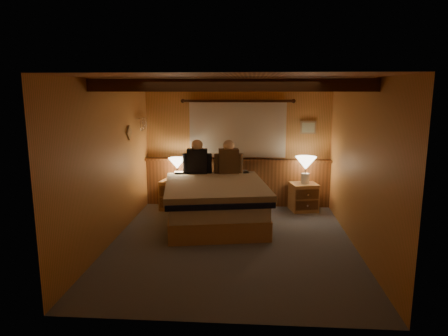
# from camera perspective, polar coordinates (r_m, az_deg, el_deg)

# --- Properties ---
(floor) EXTENTS (4.20, 4.20, 0.00)m
(floor) POSITION_cam_1_polar(r_m,az_deg,el_deg) (6.08, 1.13, -10.67)
(floor) COLOR #575D67
(floor) RESTS_ON ground
(ceiling) EXTENTS (4.20, 4.20, 0.00)m
(ceiling) POSITION_cam_1_polar(r_m,az_deg,el_deg) (5.65, 1.22, 12.59)
(ceiling) COLOR #CE874D
(ceiling) RESTS_ON wall_back
(wall_back) EXTENTS (3.60, 0.00, 3.60)m
(wall_back) POSITION_cam_1_polar(r_m,az_deg,el_deg) (7.81, 1.95, 3.32)
(wall_back) COLOR #DB8A4E
(wall_back) RESTS_ON floor
(wall_left) EXTENTS (0.00, 4.20, 4.20)m
(wall_left) POSITION_cam_1_polar(r_m,az_deg,el_deg) (6.10, -15.96, 0.73)
(wall_left) COLOR #DB8A4E
(wall_left) RESTS_ON floor
(wall_right) EXTENTS (0.00, 4.20, 4.20)m
(wall_right) POSITION_cam_1_polar(r_m,az_deg,el_deg) (5.93, 18.81, 0.28)
(wall_right) COLOR #DB8A4E
(wall_right) RESTS_ON floor
(wall_front) EXTENTS (3.60, 0.00, 3.60)m
(wall_front) POSITION_cam_1_polar(r_m,az_deg,el_deg) (3.70, -0.46, -5.37)
(wall_front) COLOR #DB8A4E
(wall_front) RESTS_ON floor
(wainscot) EXTENTS (3.60, 0.23, 0.94)m
(wainscot) POSITION_cam_1_polar(r_m,az_deg,el_deg) (7.88, 1.90, -1.90)
(wainscot) COLOR brown
(wainscot) RESTS_ON wall_back
(curtain_window) EXTENTS (2.18, 0.09, 1.11)m
(curtain_window) POSITION_cam_1_polar(r_m,az_deg,el_deg) (7.71, 1.94, 5.62)
(curtain_window) COLOR #402210
(curtain_window) RESTS_ON wall_back
(ceiling_beams) EXTENTS (3.60, 1.65, 0.16)m
(ceiling_beams) POSITION_cam_1_polar(r_m,az_deg,el_deg) (5.80, 1.30, 11.66)
(ceiling_beams) COLOR #402210
(ceiling_beams) RESTS_ON ceiling
(coat_rail) EXTENTS (0.05, 0.55, 0.24)m
(coat_rail) POSITION_cam_1_polar(r_m,az_deg,el_deg) (7.51, -11.49, 6.39)
(coat_rail) COLOR white
(coat_rail) RESTS_ON wall_left
(framed_print) EXTENTS (0.30, 0.04, 0.25)m
(framed_print) POSITION_cam_1_polar(r_m,az_deg,el_deg) (7.82, 11.94, 5.68)
(framed_print) COLOR #A78353
(framed_print) RESTS_ON wall_back
(bed) EXTENTS (1.95, 2.36, 0.72)m
(bed) POSITION_cam_1_polar(r_m,az_deg,el_deg) (6.85, -1.29, -4.81)
(bed) COLOR tan
(bed) RESTS_ON floor
(nightstand_left) EXTENTS (0.60, 0.56, 0.56)m
(nightstand_left) POSITION_cam_1_polar(r_m,az_deg,el_deg) (7.71, -6.94, -3.82)
(nightstand_left) COLOR tan
(nightstand_left) RESTS_ON floor
(nightstand_right) EXTENTS (0.56, 0.52, 0.53)m
(nightstand_right) POSITION_cam_1_polar(r_m,az_deg,el_deg) (7.72, 11.30, -4.07)
(nightstand_right) COLOR tan
(nightstand_right) RESTS_ON floor
(lamp_left) EXTENTS (0.33, 0.33, 0.43)m
(lamp_left) POSITION_cam_1_polar(r_m,az_deg,el_deg) (7.60, -6.72, 0.48)
(lamp_left) COLOR white
(lamp_left) RESTS_ON nightstand_left
(lamp_right) EXTENTS (0.39, 0.39, 0.51)m
(lamp_right) POSITION_cam_1_polar(r_m,az_deg,el_deg) (7.58, 11.60, 0.45)
(lamp_right) COLOR white
(lamp_right) RESTS_ON nightstand_right
(person_left) EXTENTS (0.54, 0.24, 0.66)m
(person_left) POSITION_cam_1_polar(r_m,az_deg,el_deg) (7.45, -3.85, 1.22)
(person_left) COLOR black
(person_left) RESTS_ON bed
(person_right) EXTENTS (0.54, 0.26, 0.66)m
(person_right) POSITION_cam_1_polar(r_m,az_deg,el_deg) (7.43, 0.67, 1.21)
(person_right) COLOR #47311C
(person_right) RESTS_ON bed
(duffel_bag) EXTENTS (0.58, 0.42, 0.38)m
(duffel_bag) POSITION_cam_1_polar(r_m,az_deg,el_deg) (6.92, -5.38, -6.54)
(duffel_bag) COLOR black
(duffel_bag) RESTS_ON floor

